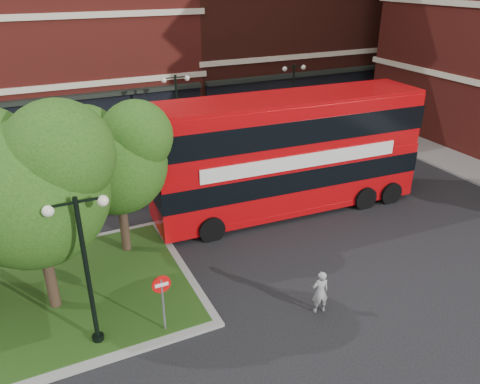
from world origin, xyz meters
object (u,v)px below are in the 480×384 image
woman (320,292)px  car_silver (72,162)px  car_white (219,139)px  bus (288,147)px

woman → car_silver: 16.98m
woman → car_white: (3.19, 15.96, -0.05)m
car_silver → woman: bearing=-164.6°
bus → car_silver: bus is taller
car_silver → car_white: bearing=-94.6°
bus → car_white: (0.33, 8.91, -2.42)m
car_silver → bus: bearing=-140.4°
car_silver → car_white: (8.98, 0.00, 0.03)m
car_silver → car_white: 8.98m
bus → car_silver: (-8.65, 8.91, -2.45)m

